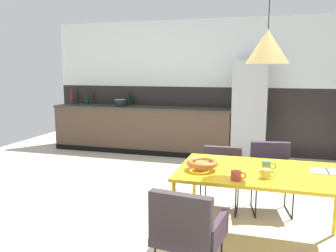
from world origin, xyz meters
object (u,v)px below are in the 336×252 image
(mug_short_terracotta, at_px, (266,174))
(cooking_pot, at_px, (120,103))
(dining_table, at_px, (262,175))
(armchair_far_side, at_px, (186,228))
(bottle_vinegar_dark, at_px, (87,99))
(refrigerator_column, at_px, (250,111))
(bottle_spice_small, at_px, (128,100))
(fruit_bowl, at_px, (202,164))
(mug_tall_blue, at_px, (236,176))
(bottle_oil_tall, at_px, (72,97))
(armchair_corner_seat, at_px, (271,167))
(mug_wide_latte, at_px, (267,166))
(open_book, at_px, (327,172))
(armchair_near_window, at_px, (221,169))
(pendant_lamp_over_table_near, at_px, (268,47))

(mug_short_terracotta, distance_m, cooking_pot, 4.55)
(dining_table, xyz_separation_m, armchair_far_side, (-0.51, -0.85, -0.18))
(bottle_vinegar_dark, bearing_deg, refrigerator_column, -2.34)
(cooking_pot, bearing_deg, bottle_vinegar_dark, 169.69)
(mug_short_terracotta, relative_size, bottle_spice_small, 0.49)
(fruit_bowl, xyz_separation_m, mug_tall_blue, (0.33, -0.21, -0.02))
(cooking_pot, distance_m, bottle_oil_tall, 1.24)
(armchair_corner_seat, height_order, mug_wide_latte, mug_wide_latte)
(fruit_bowl, relative_size, bottle_vinegar_dark, 1.09)
(bottle_vinegar_dark, bearing_deg, mug_short_terracotta, -44.40)
(armchair_corner_seat, bearing_deg, dining_table, 74.17)
(armchair_far_side, bearing_deg, mug_short_terracotta, 56.34)
(refrigerator_column, bearing_deg, open_book, -74.81)
(armchair_near_window, xyz_separation_m, mug_tall_blue, (0.28, -1.18, 0.31))
(armchair_far_side, distance_m, mug_wide_latte, 1.04)
(dining_table, height_order, armchair_near_window, dining_table)
(dining_table, bearing_deg, pendant_lamp_over_table_near, -90.00)
(bottle_oil_tall, bearing_deg, cooking_pot, -8.43)
(armchair_far_side, xyz_separation_m, bottle_vinegar_dark, (-3.19, 4.28, 0.51))
(dining_table, bearing_deg, bottle_spice_small, 128.45)
(armchair_near_window, bearing_deg, fruit_bowl, 86.23)
(fruit_bowl, height_order, bottle_vinegar_dark, bottle_vinegar_dark)
(mug_wide_latte, bearing_deg, bottle_vinegar_dark, 137.34)
(bottle_vinegar_dark, bearing_deg, armchair_near_window, -38.88)
(armchair_corner_seat, relative_size, open_book, 2.76)
(mug_short_terracotta, distance_m, bottle_oil_tall, 5.53)
(armchair_corner_seat, bearing_deg, open_book, 110.11)
(armchair_far_side, height_order, pendant_lamp_over_table_near, pendant_lamp_over_table_near)
(dining_table, relative_size, armchair_far_side, 1.88)
(mug_tall_blue, bearing_deg, bottle_oil_tall, 135.55)
(mug_wide_latte, height_order, bottle_oil_tall, bottle_oil_tall)
(armchair_corner_seat, distance_m, bottle_oil_tall, 4.91)
(mug_short_terracotta, bearing_deg, dining_table, 99.33)
(mug_short_terracotta, relative_size, pendant_lamp_over_table_near, 0.15)
(armchair_near_window, height_order, bottle_oil_tall, bottle_oil_tall)
(armchair_corner_seat, bearing_deg, pendant_lamp_over_table_near, 74.31)
(fruit_bowl, distance_m, cooking_pot, 4.13)
(mug_short_terracotta, bearing_deg, bottle_vinegar_dark, 135.60)
(armchair_corner_seat, distance_m, mug_wide_latte, 0.98)
(armchair_far_side, relative_size, cooking_pot, 3.17)
(armchair_corner_seat, distance_m, fruit_bowl, 1.26)
(armchair_corner_seat, xyz_separation_m, fruit_bowl, (-0.62, -1.06, 0.28))
(mug_tall_blue, bearing_deg, armchair_near_window, 103.25)
(armchair_corner_seat, height_order, mug_short_terracotta, mug_short_terracotta)
(mug_wide_latte, distance_m, bottle_spice_small, 4.51)
(dining_table, distance_m, cooking_pot, 4.36)
(armchair_corner_seat, xyz_separation_m, mug_short_terracotta, (-0.06, -1.15, 0.26))
(armchair_far_side, distance_m, open_book, 1.46)
(armchair_near_window, relative_size, bottle_vinegar_dark, 2.66)
(dining_table, relative_size, mug_wide_latte, 11.94)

